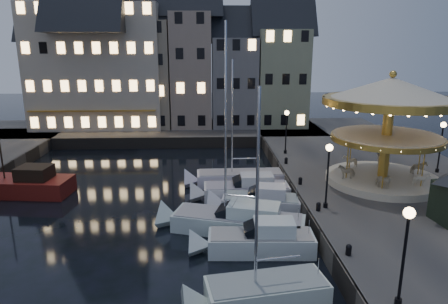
{
  "coord_description": "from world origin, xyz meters",
  "views": [
    {
      "loc": [
        -0.27,
        -22.47,
        11.21
      ],
      "look_at": [
        1.0,
        8.0,
        3.2
      ],
      "focal_mm": 32.0,
      "sensor_mm": 36.0,
      "label": 1
    }
  ],
  "objects_px": {
    "streetlamp_d": "(441,140)",
    "red_fishing_boat": "(20,185)",
    "motorboat_a": "(254,294)",
    "motorboat_b": "(253,242)",
    "bollard_b": "(318,206)",
    "motorboat_f": "(234,179)",
    "carousel": "(389,111)",
    "bollard_a": "(349,249)",
    "motorboat_e": "(241,191)",
    "bollard_d": "(286,160)",
    "motorboat_d": "(255,203)",
    "bollard_c": "(300,180)",
    "streetlamp_b": "(328,167)",
    "motorboat_c": "(232,221)",
    "streetlamp_a": "(405,243)",
    "streetlamp_c": "(286,126)"
  },
  "relations": [
    {
      "from": "bollard_b",
      "to": "carousel",
      "type": "relative_size",
      "value": 0.06
    },
    {
      "from": "bollard_a",
      "to": "bollard_d",
      "type": "bearing_deg",
      "value": 90.0
    },
    {
      "from": "bollard_a",
      "to": "motorboat_e",
      "type": "xyz_separation_m",
      "value": [
        -4.39,
        11.0,
        -0.96
      ]
    },
    {
      "from": "bollard_b",
      "to": "motorboat_f",
      "type": "height_order",
      "value": "motorboat_f"
    },
    {
      "from": "streetlamp_a",
      "to": "motorboat_e",
      "type": "height_order",
      "value": "streetlamp_a"
    },
    {
      "from": "motorboat_c",
      "to": "motorboat_d",
      "type": "relative_size",
      "value": 1.89
    },
    {
      "from": "streetlamp_a",
      "to": "bollard_a",
      "type": "distance_m",
      "value": 4.71
    },
    {
      "from": "bollard_d",
      "to": "motorboat_d",
      "type": "distance_m",
      "value": 8.28
    },
    {
      "from": "streetlamp_d",
      "to": "bollard_b",
      "type": "bearing_deg",
      "value": -147.78
    },
    {
      "from": "streetlamp_b",
      "to": "streetlamp_d",
      "type": "distance_m",
      "value": 13.29
    },
    {
      "from": "motorboat_a",
      "to": "motorboat_b",
      "type": "distance_m",
      "value": 4.76
    },
    {
      "from": "streetlamp_c",
      "to": "carousel",
      "type": "bearing_deg",
      "value": -57.43
    },
    {
      "from": "streetlamp_a",
      "to": "motorboat_d",
      "type": "relative_size",
      "value": 0.64
    },
    {
      "from": "streetlamp_a",
      "to": "motorboat_c",
      "type": "relative_size",
      "value": 0.34
    },
    {
      "from": "streetlamp_b",
      "to": "motorboat_e",
      "type": "bearing_deg",
      "value": 135.0
    },
    {
      "from": "motorboat_a",
      "to": "motorboat_f",
      "type": "height_order",
      "value": "motorboat_f"
    },
    {
      "from": "bollard_b",
      "to": "carousel",
      "type": "distance_m",
      "value": 9.62
    },
    {
      "from": "motorboat_e",
      "to": "red_fishing_boat",
      "type": "bearing_deg",
      "value": 174.03
    },
    {
      "from": "bollard_b",
      "to": "bollard_d",
      "type": "relative_size",
      "value": 1.0
    },
    {
      "from": "motorboat_d",
      "to": "motorboat_f",
      "type": "relative_size",
      "value": 0.59
    },
    {
      "from": "motorboat_c",
      "to": "motorboat_d",
      "type": "xyz_separation_m",
      "value": [
        1.81,
        3.07,
        -0.05
      ]
    },
    {
      "from": "streetlamp_d",
      "to": "motorboat_f",
      "type": "distance_m",
      "value": 17.05
    },
    {
      "from": "streetlamp_d",
      "to": "red_fishing_boat",
      "type": "relative_size",
      "value": 0.49
    },
    {
      "from": "streetlamp_b",
      "to": "motorboat_c",
      "type": "bearing_deg",
      "value": -175.64
    },
    {
      "from": "streetlamp_a",
      "to": "motorboat_a",
      "type": "relative_size",
      "value": 0.39
    },
    {
      "from": "streetlamp_c",
      "to": "motorboat_b",
      "type": "bearing_deg",
      "value": -106.57
    },
    {
      "from": "streetlamp_c",
      "to": "bollard_d",
      "type": "relative_size",
      "value": 7.32
    },
    {
      "from": "red_fishing_boat",
      "to": "carousel",
      "type": "xyz_separation_m",
      "value": [
        27.93,
        -2.18,
        6.08
      ]
    },
    {
      "from": "streetlamp_b",
      "to": "streetlamp_d",
      "type": "relative_size",
      "value": 1.0
    },
    {
      "from": "streetlamp_d",
      "to": "motorboat_a",
      "type": "xyz_separation_m",
      "value": [
        -16.76,
        -14.93,
        -3.48
      ]
    },
    {
      "from": "motorboat_a",
      "to": "carousel",
      "type": "bearing_deg",
      "value": 48.42
    },
    {
      "from": "bollard_c",
      "to": "motorboat_a",
      "type": "bearing_deg",
      "value": -111.37
    },
    {
      "from": "streetlamp_b",
      "to": "motorboat_c",
      "type": "relative_size",
      "value": 0.34
    },
    {
      "from": "bollard_a",
      "to": "red_fishing_boat",
      "type": "height_order",
      "value": "red_fishing_boat"
    },
    {
      "from": "streetlamp_d",
      "to": "motorboat_b",
      "type": "distance_m",
      "value": 19.49
    },
    {
      "from": "motorboat_e",
      "to": "motorboat_f",
      "type": "height_order",
      "value": "motorboat_f"
    },
    {
      "from": "motorboat_e",
      "to": "streetlamp_c",
      "type": "bearing_deg",
      "value": 59.58
    },
    {
      "from": "motorboat_a",
      "to": "bollard_a",
      "type": "bearing_deg",
      "value": 21.62
    },
    {
      "from": "bollard_a",
      "to": "motorboat_b",
      "type": "bearing_deg",
      "value": 147.28
    },
    {
      "from": "motorboat_c",
      "to": "carousel",
      "type": "bearing_deg",
      "value": 23.5
    },
    {
      "from": "motorboat_a",
      "to": "red_fishing_boat",
      "type": "bearing_deg",
      "value": 138.75
    },
    {
      "from": "bollard_b",
      "to": "motorboat_d",
      "type": "bearing_deg",
      "value": 139.22
    },
    {
      "from": "motorboat_d",
      "to": "carousel",
      "type": "relative_size",
      "value": 0.68
    },
    {
      "from": "streetlamp_d",
      "to": "bollard_b",
      "type": "relative_size",
      "value": 7.32
    },
    {
      "from": "bollard_a",
      "to": "motorboat_e",
      "type": "bearing_deg",
      "value": 111.79
    },
    {
      "from": "red_fishing_boat",
      "to": "bollard_a",
      "type": "bearing_deg",
      "value": -30.58
    },
    {
      "from": "motorboat_e",
      "to": "carousel",
      "type": "bearing_deg",
      "value": -2.01
    },
    {
      "from": "streetlamp_c",
      "to": "bollard_a",
      "type": "xyz_separation_m",
      "value": [
        -0.6,
        -19.5,
        -2.41
      ]
    },
    {
      "from": "streetlamp_d",
      "to": "motorboat_c",
      "type": "bearing_deg",
      "value": -156.69
    },
    {
      "from": "streetlamp_d",
      "to": "red_fishing_boat",
      "type": "xyz_separation_m",
      "value": [
        -33.56,
        -0.2,
        -3.31
      ]
    }
  ]
}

